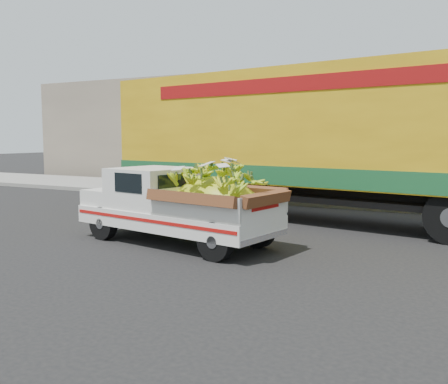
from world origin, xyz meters
The scene contains 6 objects.
ground centered at (0.00, 0.00, 0.00)m, with size 100.00×100.00×0.00m, color black.
curb centered at (0.00, 6.04, 0.07)m, with size 60.00×0.25×0.15m, color gray.
sidewalk centered at (0.00, 8.14, 0.07)m, with size 60.00×4.00×0.14m, color gray.
building_left centered at (-8.00, 14.04, 2.50)m, with size 18.00×6.00×5.00m, color gray.
pickup_truck centered at (-0.35, -0.48, 0.80)m, with size 4.47×2.26×1.50m.
semi_trailer centered at (0.96, 3.58, 2.12)m, with size 12.07×4.30×3.80m.
Camera 1 is at (4.81, -8.71, 2.14)m, focal length 40.00 mm.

